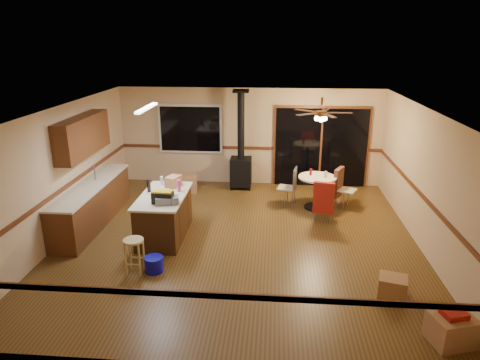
# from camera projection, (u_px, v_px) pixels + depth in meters

# --- Properties ---
(floor) EXTENTS (7.00, 7.00, 0.00)m
(floor) POSITION_uv_depth(u_px,v_px,m) (239.00, 239.00, 8.59)
(floor) COLOR #513616
(floor) RESTS_ON ground
(ceiling) EXTENTS (7.00, 7.00, 0.00)m
(ceiling) POSITION_uv_depth(u_px,v_px,m) (239.00, 110.00, 7.76)
(ceiling) COLOR silver
(ceiling) RESTS_ON ground
(wall_back) EXTENTS (7.00, 0.00, 7.00)m
(wall_back) POSITION_uv_depth(u_px,v_px,m) (250.00, 137.00, 11.48)
(wall_back) COLOR tan
(wall_back) RESTS_ON ground
(wall_front) EXTENTS (7.00, 0.00, 7.00)m
(wall_front) POSITION_uv_depth(u_px,v_px,m) (213.00, 273.00, 4.87)
(wall_front) COLOR tan
(wall_front) RESTS_ON ground
(wall_left) EXTENTS (0.00, 7.00, 7.00)m
(wall_left) POSITION_uv_depth(u_px,v_px,m) (63.00, 173.00, 8.44)
(wall_left) COLOR tan
(wall_left) RESTS_ON ground
(wall_right) EXTENTS (0.00, 7.00, 7.00)m
(wall_right) POSITION_uv_depth(u_px,v_px,m) (427.00, 182.00, 7.90)
(wall_right) COLOR tan
(wall_right) RESTS_ON ground
(chair_rail) EXTENTS (7.00, 7.00, 0.08)m
(chair_rail) POSITION_uv_depth(u_px,v_px,m) (239.00, 192.00, 8.27)
(chair_rail) COLOR #552A15
(chair_rail) RESTS_ON ground
(window) EXTENTS (1.72, 0.10, 1.32)m
(window) POSITION_uv_depth(u_px,v_px,m) (190.00, 129.00, 11.49)
(window) COLOR black
(window) RESTS_ON ground
(sliding_door) EXTENTS (2.52, 0.10, 2.10)m
(sliding_door) POSITION_uv_depth(u_px,v_px,m) (321.00, 148.00, 11.37)
(sliding_door) COLOR black
(sliding_door) RESTS_ON ground
(lower_cabinets) EXTENTS (0.60, 3.00, 0.86)m
(lower_cabinets) POSITION_uv_depth(u_px,v_px,m) (92.00, 205.00, 9.17)
(lower_cabinets) COLOR #582E16
(lower_cabinets) RESTS_ON ground
(countertop) EXTENTS (0.64, 3.04, 0.04)m
(countertop) POSITION_uv_depth(u_px,v_px,m) (90.00, 185.00, 9.03)
(countertop) COLOR beige
(countertop) RESTS_ON lower_cabinets
(upper_cabinets) EXTENTS (0.35, 2.00, 0.80)m
(upper_cabinets) POSITION_uv_depth(u_px,v_px,m) (83.00, 136.00, 8.90)
(upper_cabinets) COLOR #582E16
(upper_cabinets) RESTS_ON ground
(kitchen_island) EXTENTS (0.88, 1.68, 0.90)m
(kitchen_island) POSITION_uv_depth(u_px,v_px,m) (164.00, 216.00, 8.56)
(kitchen_island) COLOR #38200E
(kitchen_island) RESTS_ON ground
(wood_stove) EXTENTS (0.55, 0.50, 2.52)m
(wood_stove) POSITION_uv_depth(u_px,v_px,m) (241.00, 162.00, 11.25)
(wood_stove) COLOR black
(wood_stove) RESTS_ON ground
(ceiling_fan) EXTENTS (0.24, 0.24, 0.55)m
(ceiling_fan) POSITION_uv_depth(u_px,v_px,m) (321.00, 115.00, 9.44)
(ceiling_fan) COLOR brown
(ceiling_fan) RESTS_ON ceiling
(fluorescent_strip) EXTENTS (0.10, 1.20, 0.04)m
(fluorescent_strip) POSITION_uv_depth(u_px,v_px,m) (147.00, 108.00, 8.19)
(fluorescent_strip) COLOR white
(fluorescent_strip) RESTS_ON ceiling
(toolbox_grey) EXTENTS (0.47, 0.33, 0.13)m
(toolbox_grey) POSITION_uv_depth(u_px,v_px,m) (167.00, 200.00, 7.97)
(toolbox_grey) COLOR slate
(toolbox_grey) RESTS_ON kitchen_island
(toolbox_black) EXTENTS (0.40, 0.23, 0.21)m
(toolbox_black) POSITION_uv_depth(u_px,v_px,m) (163.00, 198.00, 7.97)
(toolbox_black) COLOR black
(toolbox_black) RESTS_ON kitchen_island
(toolbox_yellow_lid) EXTENTS (0.37, 0.21, 0.03)m
(toolbox_yellow_lid) POSITION_uv_depth(u_px,v_px,m) (162.00, 192.00, 7.93)
(toolbox_yellow_lid) COLOR gold
(toolbox_yellow_lid) RESTS_ON toolbox_black
(box_on_island) EXTENTS (0.33, 0.38, 0.22)m
(box_on_island) POSITION_uv_depth(u_px,v_px,m) (173.00, 181.00, 8.87)
(box_on_island) COLOR #9D6E45
(box_on_island) RESTS_ON kitchen_island
(bottle_dark) EXTENTS (0.09, 0.09, 0.26)m
(bottle_dark) POSITION_uv_depth(u_px,v_px,m) (149.00, 186.00, 8.54)
(bottle_dark) COLOR black
(bottle_dark) RESTS_ON kitchen_island
(bottle_pink) EXTENTS (0.09, 0.09, 0.24)m
(bottle_pink) POSITION_uv_depth(u_px,v_px,m) (179.00, 186.00, 8.58)
(bottle_pink) COLOR #D84C8C
(bottle_pink) RESTS_ON kitchen_island
(bottle_white) EXTENTS (0.06, 0.06, 0.18)m
(bottle_white) POSITION_uv_depth(u_px,v_px,m) (162.00, 181.00, 8.97)
(bottle_white) COLOR white
(bottle_white) RESTS_ON kitchen_island
(bar_stool) EXTENTS (0.35, 0.35, 0.63)m
(bar_stool) POSITION_uv_depth(u_px,v_px,m) (135.00, 256.00, 7.27)
(bar_stool) COLOR tan
(bar_stool) RESTS_ON floor
(blue_bucket) EXTENTS (0.43, 0.43, 0.27)m
(blue_bucket) POSITION_uv_depth(u_px,v_px,m) (154.00, 264.00, 7.37)
(blue_bucket) COLOR #0C0CAC
(blue_bucket) RESTS_ON floor
(dining_table) EXTENTS (0.87, 0.87, 0.78)m
(dining_table) POSITION_uv_depth(u_px,v_px,m) (317.00, 187.00, 9.98)
(dining_table) COLOR black
(dining_table) RESTS_ON ground
(glass_red) EXTENTS (0.06, 0.06, 0.16)m
(glass_red) POSITION_uv_depth(u_px,v_px,m) (311.00, 172.00, 9.98)
(glass_red) COLOR #590C14
(glass_red) RESTS_ON dining_table
(glass_cream) EXTENTS (0.08, 0.08, 0.15)m
(glass_cream) POSITION_uv_depth(u_px,v_px,m) (326.00, 174.00, 9.81)
(glass_cream) COLOR beige
(glass_cream) RESTS_ON dining_table
(chair_left) EXTENTS (0.48, 0.47, 0.51)m
(chair_left) POSITION_uv_depth(u_px,v_px,m) (291.00, 183.00, 10.08)
(chair_left) COLOR tan
(chair_left) RESTS_ON ground
(chair_near) EXTENTS (0.50, 0.53, 0.70)m
(chair_near) POSITION_uv_depth(u_px,v_px,m) (324.00, 198.00, 9.12)
(chair_near) COLOR tan
(chair_near) RESTS_ON ground
(chair_right) EXTENTS (0.60, 0.58, 0.70)m
(chair_right) POSITION_uv_depth(u_px,v_px,m) (340.00, 183.00, 10.04)
(chair_right) COLOR tan
(chair_right) RESTS_ON ground
(box_under_window) EXTENTS (0.63, 0.54, 0.44)m
(box_under_window) POSITION_uv_depth(u_px,v_px,m) (186.00, 183.00, 11.17)
(box_under_window) COLOR #9D6E45
(box_under_window) RESTS_ON floor
(box_corner_a) EXTENTS (0.64, 0.58, 0.41)m
(box_corner_a) POSITION_uv_depth(u_px,v_px,m) (451.00, 329.00, 5.63)
(box_corner_a) COLOR #9D6E45
(box_corner_a) RESTS_ON floor
(box_corner_b) EXTENTS (0.50, 0.46, 0.34)m
(box_corner_b) POSITION_uv_depth(u_px,v_px,m) (392.00, 287.00, 6.64)
(box_corner_b) COLOR #9D6E45
(box_corner_b) RESTS_ON floor
(box_small_red) EXTENTS (0.35, 0.32, 0.08)m
(box_small_red) POSITION_uv_depth(u_px,v_px,m) (454.00, 314.00, 5.55)
(box_small_red) COLOR maroon
(box_small_red) RESTS_ON box_corner_a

